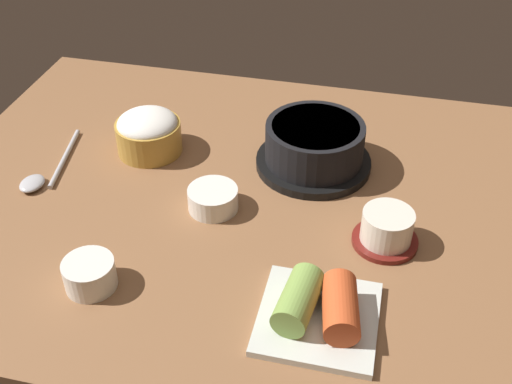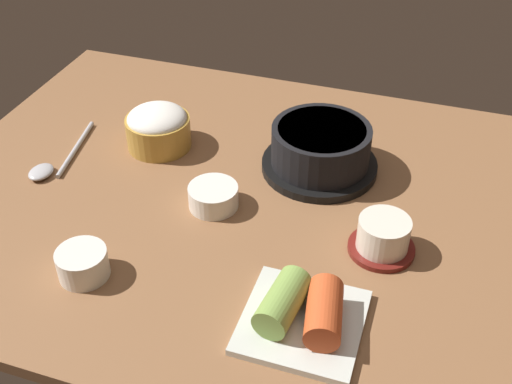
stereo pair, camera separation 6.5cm
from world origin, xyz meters
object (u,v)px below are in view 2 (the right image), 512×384
at_px(kimchi_plate, 303,313).
at_px(spoon, 53,164).
at_px(side_bowl_near, 83,263).
at_px(banchan_cup_center, 213,196).
at_px(tea_cup_with_saucer, 383,236).
at_px(rice_bowl, 158,127).
at_px(stone_pot, 320,149).

height_order(kimchi_plate, spoon, kimchi_plate).
distance_m(kimchi_plate, spoon, 0.51).
bearing_deg(kimchi_plate, side_bowl_near, -178.55).
bearing_deg(spoon, banchan_cup_center, -2.17).
height_order(tea_cup_with_saucer, banchan_cup_center, tea_cup_with_saucer).
height_order(rice_bowl, side_bowl_near, rice_bowl).
height_order(side_bowl_near, spoon, side_bowl_near).
distance_m(stone_pot, rice_bowl, 0.28).
bearing_deg(rice_bowl, banchan_cup_center, -40.03).
xyz_separation_m(banchan_cup_center, kimchi_plate, (0.19, -0.18, 0.00)).
height_order(stone_pot, kimchi_plate, stone_pot).
distance_m(rice_bowl, tea_cup_with_saucer, 0.43).
relative_size(rice_bowl, kimchi_plate, 0.75).
relative_size(banchan_cup_center, spoon, 0.41).
distance_m(stone_pot, spoon, 0.44).
bearing_deg(side_bowl_near, spoon, 131.21).
relative_size(rice_bowl, side_bowl_near, 1.60).
bearing_deg(spoon, side_bowl_near, -48.79).
distance_m(tea_cup_with_saucer, banchan_cup_center, 0.26).
bearing_deg(side_bowl_near, banchan_cup_center, 59.93).
height_order(stone_pot, side_bowl_near, stone_pot).
height_order(banchan_cup_center, side_bowl_near, side_bowl_near).
distance_m(banchan_cup_center, spoon, 0.29).
bearing_deg(banchan_cup_center, side_bowl_near, -120.07).
height_order(kimchi_plate, side_bowl_near, kimchi_plate).
height_order(rice_bowl, kimchi_plate, rice_bowl).
relative_size(tea_cup_with_saucer, kimchi_plate, 0.64).
bearing_deg(rice_bowl, tea_cup_with_saucer, -19.47).
bearing_deg(stone_pot, rice_bowl, -176.04).
relative_size(kimchi_plate, side_bowl_near, 2.15).
height_order(tea_cup_with_saucer, spoon, tea_cup_with_saucer).
bearing_deg(spoon, rice_bowl, 39.22).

